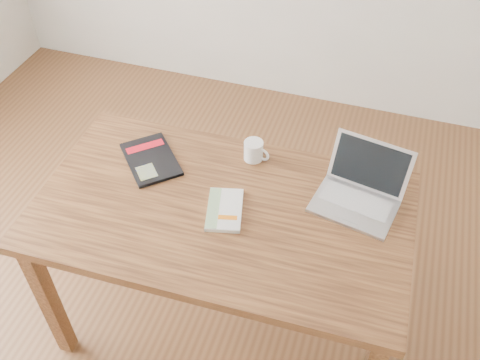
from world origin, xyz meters
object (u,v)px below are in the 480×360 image
(desk, at_px, (222,224))
(white_guidebook, at_px, (224,210))
(coffee_mug, at_px, (254,150))
(laptop, at_px, (360,191))
(black_guidebook, at_px, (151,159))

(desk, relative_size, white_guidebook, 6.09)
(desk, height_order, coffee_mug, coffee_mug)
(white_guidebook, distance_m, coffee_mug, 0.31)
(white_guidebook, bearing_deg, desk, 122.21)
(laptop, xyz_separation_m, coffee_mug, (-0.43, 0.10, -0.00))
(desk, relative_size, coffee_mug, 12.65)
(white_guidebook, distance_m, laptop, 0.50)
(laptop, relative_size, coffee_mug, 3.09)
(desk, xyz_separation_m, white_guidebook, (0.02, -0.01, 0.10))
(black_guidebook, bearing_deg, desk, -66.01)
(black_guidebook, height_order, laptop, laptop)
(white_guidebook, height_order, coffee_mug, coffee_mug)
(coffee_mug, bearing_deg, white_guidebook, -76.62)
(desk, height_order, black_guidebook, black_guidebook)
(black_guidebook, xyz_separation_m, coffee_mug, (0.39, 0.14, 0.04))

